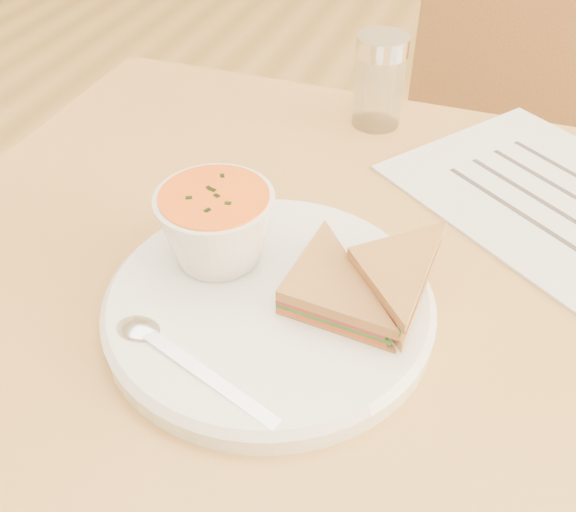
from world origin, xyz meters
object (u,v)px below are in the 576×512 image
at_px(dining_table, 381,499).
at_px(condiment_shaker, 379,82).
at_px(chair_far, 485,196).
at_px(soup_bowl, 217,230).
at_px(plate, 269,305).

height_order(dining_table, condiment_shaker, condiment_shaker).
bearing_deg(chair_far, dining_table, 89.95).
xyz_separation_m(chair_far, soup_bowl, (-0.22, -0.64, 0.34)).
xyz_separation_m(chair_far, condiment_shaker, (-0.15, -0.33, 0.35)).
xyz_separation_m(dining_table, condiment_shaker, (-0.11, 0.28, 0.43)).
relative_size(plate, soup_bowl, 2.74).
xyz_separation_m(dining_table, plate, (-0.12, -0.07, 0.38)).
bearing_deg(plate, chair_far, 76.54).
height_order(soup_bowl, condiment_shaker, condiment_shaker).
relative_size(chair_far, plate, 3.25).
bearing_deg(soup_bowl, plate, -27.06).
distance_m(plate, condiment_shaker, 0.35).
bearing_deg(chair_far, plate, 80.63).
distance_m(chair_far, soup_bowl, 0.76).
distance_m(soup_bowl, condiment_shaker, 0.33).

